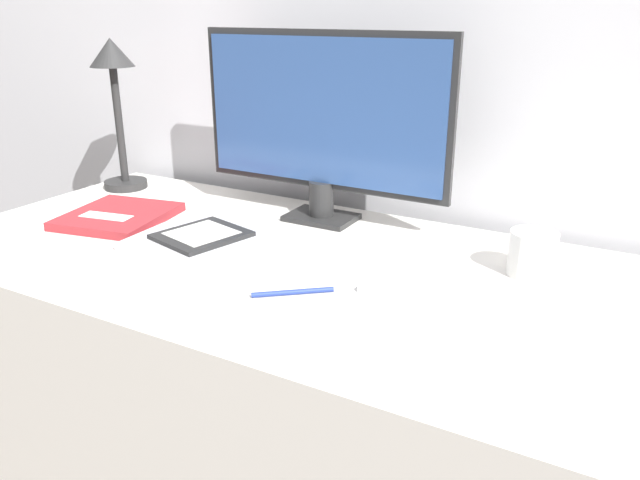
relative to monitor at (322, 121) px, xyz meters
name	(u,v)px	position (x,y,z in m)	size (l,w,h in m)	color
wall_back	(373,4)	(0.03, 0.17, 0.24)	(3.60, 0.05, 2.40)	silver
desk	(281,414)	(0.03, -0.24, -0.59)	(1.45, 0.71, 0.73)	silver
monitor	(322,121)	(0.00, 0.00, 0.00)	(0.60, 0.11, 0.42)	#262626
keyboard	(455,297)	(0.40, -0.26, -0.22)	(0.31, 0.10, 0.01)	silver
laptop	(210,242)	(-0.12, -0.26, -0.22)	(0.31, 0.24, 0.02)	#BCBCC1
ereader	(202,235)	(-0.14, -0.26, -0.21)	(0.18, 0.20, 0.01)	black
desk_lamp	(115,87)	(-0.60, -0.02, 0.04)	(0.11, 0.11, 0.39)	#282828
notebook	(118,216)	(-0.41, -0.23, -0.22)	(0.25, 0.27, 0.02)	maroon
coffee_mug	(534,254)	(0.49, -0.09, -0.19)	(0.12, 0.08, 0.08)	white
pen	(293,292)	(0.15, -0.38, -0.22)	(0.12, 0.10, 0.01)	navy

